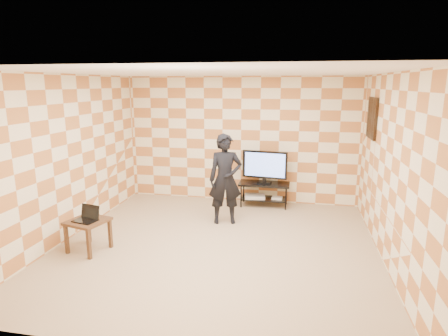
# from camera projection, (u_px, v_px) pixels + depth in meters

# --- Properties ---
(floor) EXTENTS (5.00, 5.00, 0.00)m
(floor) POSITION_uv_depth(u_px,v_px,m) (217.00, 246.00, 5.99)
(floor) COLOR tan
(floor) RESTS_ON ground
(wall_back) EXTENTS (5.00, 0.02, 2.70)m
(wall_back) POSITION_uv_depth(u_px,v_px,m) (241.00, 140.00, 8.08)
(wall_back) COLOR beige
(wall_back) RESTS_ON ground
(wall_front) EXTENTS (5.00, 0.02, 2.70)m
(wall_front) POSITION_uv_depth(u_px,v_px,m) (156.00, 222.00, 3.30)
(wall_front) COLOR beige
(wall_front) RESTS_ON ground
(wall_left) EXTENTS (0.02, 5.00, 2.70)m
(wall_left) POSITION_uv_depth(u_px,v_px,m) (68.00, 158.00, 6.16)
(wall_left) COLOR beige
(wall_left) RESTS_ON ground
(wall_right) EXTENTS (0.02, 5.00, 2.70)m
(wall_right) POSITION_uv_depth(u_px,v_px,m) (391.00, 171.00, 5.22)
(wall_right) COLOR beige
(wall_right) RESTS_ON ground
(ceiling) EXTENTS (5.00, 5.00, 0.02)m
(ceiling) POSITION_uv_depth(u_px,v_px,m) (216.00, 72.00, 5.39)
(ceiling) COLOR white
(ceiling) RESTS_ON wall_back
(wall_art) EXTENTS (0.04, 0.72, 0.72)m
(wall_art) POSITION_uv_depth(u_px,v_px,m) (372.00, 118.00, 6.58)
(wall_art) COLOR black
(wall_art) RESTS_ON wall_right
(tv_stand) EXTENTS (1.05, 0.47, 0.50)m
(tv_stand) POSITION_uv_depth(u_px,v_px,m) (264.00, 189.00, 7.89)
(tv_stand) COLOR black
(tv_stand) RESTS_ON floor
(tv) EXTENTS (0.94, 0.21, 0.68)m
(tv) POSITION_uv_depth(u_px,v_px,m) (265.00, 165.00, 7.78)
(tv) COLOR black
(tv) RESTS_ON tv_stand
(dvd_player) EXTENTS (0.46, 0.36, 0.07)m
(dvd_player) POSITION_uv_depth(u_px,v_px,m) (255.00, 196.00, 7.93)
(dvd_player) COLOR silver
(dvd_player) RESTS_ON tv_stand
(game_console) EXTENTS (0.22, 0.17, 0.05)m
(game_console) POSITION_uv_depth(u_px,v_px,m) (277.00, 198.00, 7.85)
(game_console) COLOR silver
(game_console) RESTS_ON tv_stand
(side_table) EXTENTS (0.65, 0.65, 0.50)m
(side_table) POSITION_uv_depth(u_px,v_px,m) (88.00, 225.00, 5.75)
(side_table) COLOR #331D13
(side_table) RESTS_ON floor
(laptop) EXTENTS (0.38, 0.33, 0.23)m
(laptop) POSITION_uv_depth(u_px,v_px,m) (87.00, 217.00, 5.71)
(laptop) COLOR black
(laptop) RESTS_ON side_table
(person) EXTENTS (0.69, 0.54, 1.67)m
(person) POSITION_uv_depth(u_px,v_px,m) (225.00, 179.00, 6.85)
(person) COLOR black
(person) RESTS_ON floor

